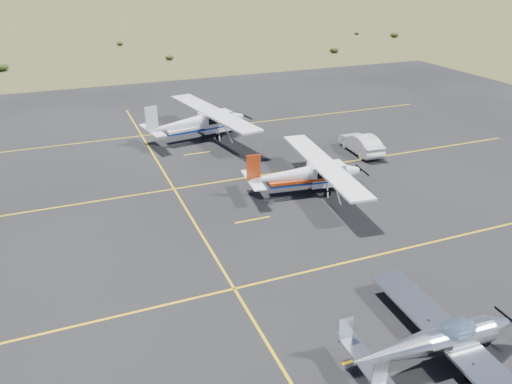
{
  "coord_description": "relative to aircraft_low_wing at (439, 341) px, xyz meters",
  "views": [
    {
      "loc": [
        -11.62,
        -14.55,
        12.64
      ],
      "look_at": [
        -2.78,
        7.55,
        1.6
      ],
      "focal_mm": 35.0,
      "sensor_mm": 36.0,
      "label": 1
    }
  ],
  "objects": [
    {
      "name": "ground",
      "position": [
        0.91,
        4.57,
        -0.9
      ],
      "size": [
        1600.0,
        1600.0,
        0.0
      ],
      "primitive_type": "plane",
      "color": "#383D1C",
      "rests_on": "ground"
    },
    {
      "name": "apron",
      "position": [
        0.91,
        11.57,
        -0.9
      ],
      "size": [
        72.0,
        72.0,
        0.02
      ],
      "primitive_type": "cube",
      "color": "black",
      "rests_on": "ground"
    },
    {
      "name": "aircraft_low_wing",
      "position": [
        0.0,
        0.0,
        0.0
      ],
      "size": [
        6.22,
        8.68,
        1.89
      ],
      "rotation": [
        0.0,
        0.0,
        -0.05
      ],
      "color": "silver",
      "rests_on": "apron"
    },
    {
      "name": "aircraft_cessna",
      "position": [
        2.19,
        14.24,
        0.29
      ],
      "size": [
        6.43,
        10.67,
        2.69
      ],
      "rotation": [
        0.0,
        0.0,
        -0.11
      ],
      "color": "white",
      "rests_on": "apron"
    },
    {
      "name": "aircraft_plain",
      "position": [
        -1.02,
        26.23,
        0.47
      ],
      "size": [
        7.54,
        12.3,
        3.1
      ],
      "rotation": [
        0.0,
        0.0,
        0.18
      ],
      "color": "white",
      "rests_on": "apron"
    },
    {
      "name": "sedan",
      "position": [
        8.98,
        18.81,
        -0.19
      ],
      "size": [
        1.72,
        4.33,
        1.4
      ],
      "primitive_type": "imported",
      "rotation": [
        0.0,
        0.0,
        3.08
      ],
      "color": "silver",
      "rests_on": "apron"
    }
  ]
}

